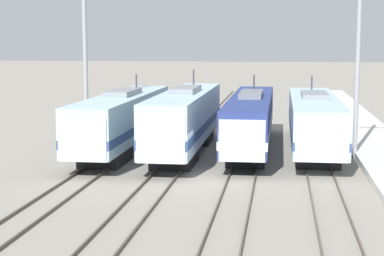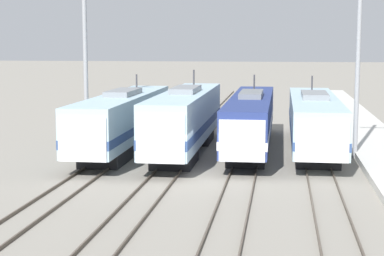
% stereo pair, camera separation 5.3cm
% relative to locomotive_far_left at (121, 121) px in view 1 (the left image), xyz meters
% --- Properties ---
extents(ground_plane, '(400.00, 400.00, 0.00)m').
position_rel_locomotive_far_left_xyz_m(ground_plane, '(6.37, -7.41, -2.14)').
color(ground_plane, gray).
extents(rail_pair_far_left, '(1.51, 120.00, 0.15)m').
position_rel_locomotive_far_left_xyz_m(rail_pair_far_left, '(0.00, -7.41, -2.07)').
color(rail_pair_far_left, '#4C4238').
rests_on(rail_pair_far_left, ground_plane).
extents(rail_pair_center_left, '(1.51, 120.00, 0.15)m').
position_rel_locomotive_far_left_xyz_m(rail_pair_center_left, '(4.25, -7.41, -2.07)').
color(rail_pair_center_left, '#4C4238').
rests_on(rail_pair_center_left, ground_plane).
extents(rail_pair_center_right, '(1.51, 120.00, 0.15)m').
position_rel_locomotive_far_left_xyz_m(rail_pair_center_right, '(8.50, -7.41, -2.07)').
color(rail_pair_center_right, '#4C4238').
rests_on(rail_pair_center_right, ground_plane).
extents(rail_pair_far_right, '(1.51, 120.00, 0.15)m').
position_rel_locomotive_far_left_xyz_m(rail_pair_far_right, '(12.75, -7.41, -2.07)').
color(rail_pair_far_right, '#4C4238').
rests_on(rail_pair_far_right, ground_plane).
extents(locomotive_far_left, '(2.95, 18.32, 4.99)m').
position_rel_locomotive_far_left_xyz_m(locomotive_far_left, '(0.00, 0.00, 0.00)').
color(locomotive_far_left, '#232326').
rests_on(locomotive_far_left, ground_plane).
extents(locomotive_center_left, '(2.89, 18.05, 5.35)m').
position_rel_locomotive_far_left_xyz_m(locomotive_center_left, '(4.25, 0.07, 0.11)').
color(locomotive_center_left, '#232326').
rests_on(locomotive_center_left, ground_plane).
extents(locomotive_center_right, '(2.74, 19.83, 4.92)m').
position_rel_locomotive_far_left_xyz_m(locomotive_center_right, '(8.50, 1.90, -0.08)').
color(locomotive_center_right, black).
rests_on(locomotive_center_right, ground_plane).
extents(locomotive_far_right, '(3.12, 18.76, 4.88)m').
position_rel_locomotive_far_left_xyz_m(locomotive_far_right, '(12.75, 1.89, -0.09)').
color(locomotive_far_right, '#232326').
rests_on(locomotive_far_right, ground_plane).
extents(catenary_tower_left, '(2.06, 0.29, 12.91)m').
position_rel_locomotive_far_left_xyz_m(catenary_tower_left, '(-2.37, -0.09, 4.54)').
color(catenary_tower_left, gray).
rests_on(catenary_tower_left, ground_plane).
extents(catenary_tower_right, '(2.06, 0.29, 12.91)m').
position_rel_locomotive_far_left_xyz_m(catenary_tower_right, '(15.24, -0.09, 4.54)').
color(catenary_tower_right, gray).
rests_on(catenary_tower_right, ground_plane).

